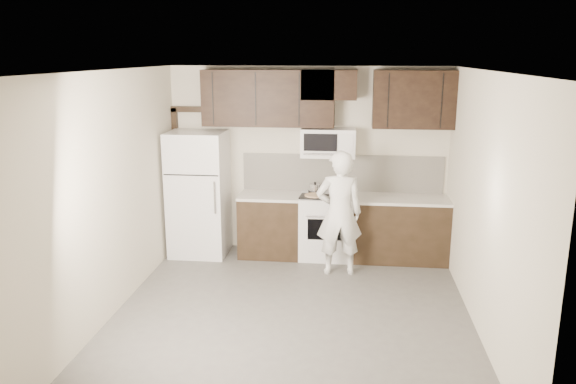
% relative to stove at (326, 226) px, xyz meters
% --- Properties ---
extents(floor, '(4.50, 4.50, 0.00)m').
position_rel_stove_xyz_m(floor, '(-0.30, -1.94, -0.46)').
color(floor, '#4F4D4A').
rests_on(floor, ground).
extents(back_wall, '(4.00, 0.00, 4.00)m').
position_rel_stove_xyz_m(back_wall, '(-0.30, 0.31, 0.89)').
color(back_wall, beige).
rests_on(back_wall, ground).
extents(ceiling, '(4.50, 4.50, 0.00)m').
position_rel_stove_xyz_m(ceiling, '(-0.30, -1.94, 2.24)').
color(ceiling, white).
rests_on(ceiling, back_wall).
extents(counter_run, '(2.95, 0.64, 0.91)m').
position_rel_stove_xyz_m(counter_run, '(0.30, 0.00, -0.00)').
color(counter_run, black).
rests_on(counter_run, floor).
extents(stove, '(0.76, 0.66, 0.94)m').
position_rel_stove_xyz_m(stove, '(0.00, 0.00, 0.00)').
color(stove, silver).
rests_on(stove, floor).
extents(backsplash, '(2.90, 0.02, 0.54)m').
position_rel_stove_xyz_m(backsplash, '(0.20, 0.30, 0.72)').
color(backsplash, beige).
rests_on(backsplash, counter_run).
extents(upper_cabinets, '(3.48, 0.35, 0.78)m').
position_rel_stove_xyz_m(upper_cabinets, '(-0.09, 0.14, 1.82)').
color(upper_cabinets, black).
rests_on(upper_cabinets, back_wall).
extents(microwave, '(0.76, 0.42, 0.40)m').
position_rel_stove_xyz_m(microwave, '(-0.00, 0.12, 1.19)').
color(microwave, silver).
rests_on(microwave, upper_cabinets).
extents(refrigerator, '(0.80, 0.76, 1.80)m').
position_rel_stove_xyz_m(refrigerator, '(-1.85, -0.05, 0.44)').
color(refrigerator, silver).
rests_on(refrigerator, floor).
extents(door_trim, '(0.50, 0.08, 2.12)m').
position_rel_stove_xyz_m(door_trim, '(-2.22, 0.27, 0.79)').
color(door_trim, black).
rests_on(door_trim, floor).
extents(saucepan, '(0.29, 0.17, 0.16)m').
position_rel_stove_xyz_m(saucepan, '(-0.18, 0.15, 0.52)').
color(saucepan, silver).
rests_on(saucepan, stove).
extents(baking_tray, '(0.41, 0.32, 0.02)m').
position_rel_stove_xyz_m(baking_tray, '(-0.18, -0.12, 0.46)').
color(baking_tray, black).
rests_on(baking_tray, counter_run).
extents(pizza, '(0.28, 0.28, 0.02)m').
position_rel_stove_xyz_m(pizza, '(-0.18, -0.12, 0.48)').
color(pizza, tan).
rests_on(pizza, baking_tray).
extents(person, '(0.66, 0.48, 1.67)m').
position_rel_stove_xyz_m(person, '(0.19, -0.62, 0.37)').
color(person, white).
rests_on(person, floor).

